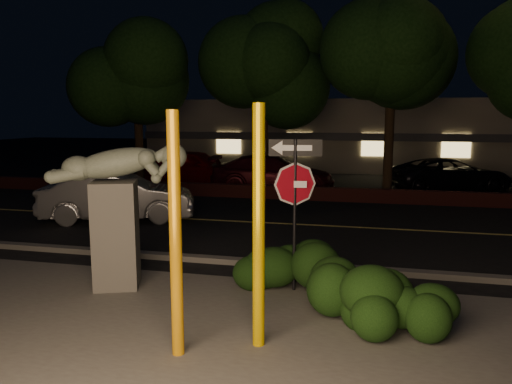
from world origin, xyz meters
TOP-DOWN VIEW (x-y plane):
  - ground at (0.00, 10.00)m, footprint 90.00×90.00m
  - patio at (0.00, -1.00)m, footprint 14.00×6.00m
  - road at (0.00, 7.00)m, footprint 80.00×8.00m
  - lane_marking at (0.00, 7.00)m, footprint 80.00×0.12m
  - curb at (0.00, 2.90)m, footprint 80.00×0.25m
  - brick_wall at (0.00, 11.30)m, footprint 40.00×0.35m
  - parking_lot at (0.00, 17.00)m, footprint 40.00×12.00m
  - building at (0.00, 24.99)m, footprint 22.00×10.20m
  - tree_far_a at (-8.00, 13.00)m, footprint 4.60×4.60m
  - tree_far_b at (-2.50, 13.20)m, footprint 5.20×5.20m
  - tree_far_c at (2.50, 12.80)m, footprint 4.80×4.80m
  - yellow_pole_left at (-0.46, -1.20)m, footprint 0.16×0.16m
  - yellow_pole_right at (0.51, -0.70)m, footprint 0.16×0.16m
  - signpost at (0.64, 1.56)m, footprint 0.92×0.18m
  - sculpture at (-2.51, 1.04)m, footprint 2.42×1.42m
  - hedge_center at (0.52, 1.79)m, footprint 2.02×1.07m
  - hedge_right at (1.81, 0.66)m, footprint 1.72×1.18m
  - hedge_far_right at (2.36, 0.07)m, footprint 1.78×1.48m
  - silver_sedan at (-5.42, 6.34)m, footprint 4.71×2.92m
  - parked_car_red at (-5.92, 14.14)m, footprint 4.83×2.10m
  - parked_car_darkred at (-2.11, 13.17)m, footprint 5.41×2.88m
  - parked_car_dark at (5.05, 14.87)m, footprint 5.43×3.81m

SIDE VIEW (x-z plane):
  - ground at x=0.00m, z-range 0.00..0.00m
  - road at x=0.00m, z-range 0.00..0.01m
  - parking_lot at x=0.00m, z-range 0.00..0.01m
  - patio at x=0.00m, z-range 0.00..0.02m
  - lane_marking at x=0.00m, z-range 0.02..0.02m
  - curb at x=0.00m, z-range 0.00..0.12m
  - brick_wall at x=0.00m, z-range 0.00..0.50m
  - hedge_center at x=0.52m, z-range 0.00..1.02m
  - hedge_right at x=1.81m, z-range 0.00..1.03m
  - hedge_far_right at x=2.36m, z-range 0.00..1.06m
  - parked_car_dark at x=5.05m, z-range 0.00..1.38m
  - silver_sedan at x=-5.42m, z-range 0.00..1.47m
  - parked_car_darkred at x=-2.11m, z-range 0.00..1.49m
  - parked_car_red at x=-5.92m, z-range 0.00..1.62m
  - yellow_pole_left at x=-0.46m, z-range 0.00..3.21m
  - sculpture at x=-2.51m, z-range 0.31..2.94m
  - yellow_pole_right at x=0.51m, z-range 0.00..3.30m
  - signpost at x=0.64m, z-range 0.58..3.30m
  - building at x=0.00m, z-range 0.00..4.00m
  - tree_far_a at x=-8.00m, z-range 1.63..9.06m
  - tree_far_c at x=2.50m, z-range 1.74..9.58m
  - tree_far_b at x=-2.50m, z-range 1.85..10.26m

